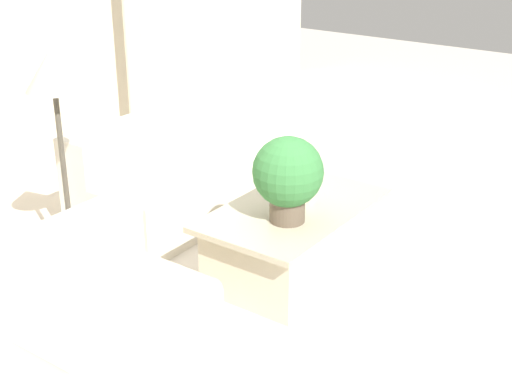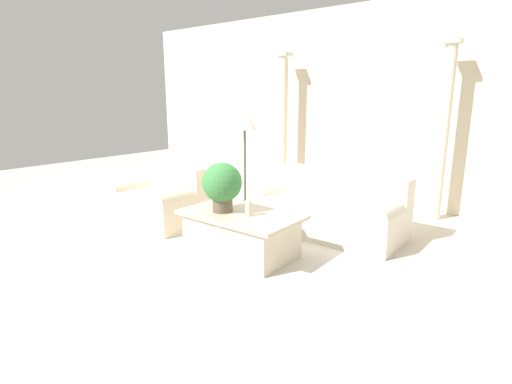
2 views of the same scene
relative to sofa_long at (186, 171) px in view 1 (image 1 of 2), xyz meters
name	(u,v)px [view 1 (image 1 of 2)]	position (x,y,z in m)	size (l,w,h in m)	color
ground_plane	(246,255)	(-0.40, -0.89, -0.32)	(16.00, 16.00, 0.00)	beige
sofa_long	(186,171)	(0.00, 0.00, 0.00)	(1.94, 0.88, 0.79)	beige
loveseat	(73,333)	(-2.09, -1.05, 0.01)	(1.27, 0.88, 0.79)	beige
coffee_table	(293,239)	(-0.40, -1.30, -0.07)	(1.33, 0.79, 0.49)	beige
potted_plant	(288,175)	(-0.60, -1.37, 0.48)	(0.45, 0.45, 0.56)	brown
pillar_candle	(310,190)	(-0.26, -1.33, 0.25)	(0.08, 0.08, 0.17)	beige
floor_lamp	(55,89)	(-1.31, -0.12, 0.98)	(0.35, 0.35, 1.55)	#4C473D
column_right	(131,18)	(0.95, 1.49, 0.95)	(0.23, 0.23, 2.49)	beige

